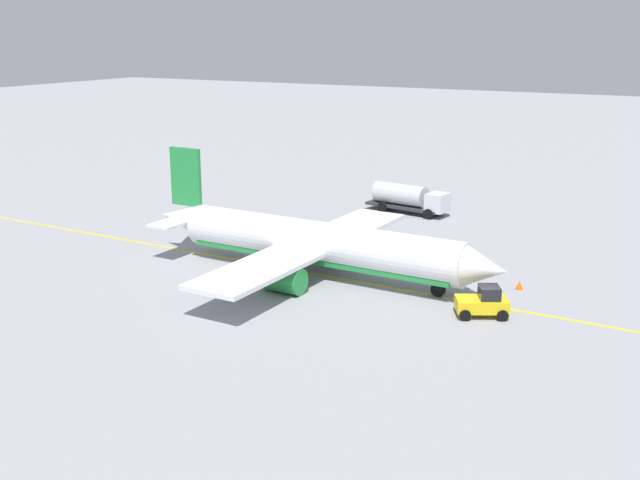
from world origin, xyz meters
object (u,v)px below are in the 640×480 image
airplane (315,244)px  pushback_tug (483,302)px  fuel_tanker (408,198)px  refueling_worker (371,221)px  safety_cone_nose (519,285)px

airplane → pushback_tug: 15.47m
fuel_tanker → refueling_worker: fuel_tanker is taller
fuel_tanker → refueling_worker: (-0.59, -8.42, -0.89)m
pushback_tug → safety_cone_nose: (0.77, 6.98, -0.67)m
airplane → fuel_tanker: airplane is taller
safety_cone_nose → refueling_worker: bearing=147.6°
fuel_tanker → safety_cone_nose: size_ratio=14.22×
refueling_worker → pushback_tug: bearing=-46.8°
pushback_tug → refueling_worker: size_ratio=2.41×
refueling_worker → fuel_tanker: bearing=86.0°
pushback_tug → fuel_tanker: bearing=122.0°
fuel_tanker → pushback_tug: 31.80m
pushback_tug → safety_cone_nose: 7.06m
airplane → pushback_tug: (15.15, -2.71, -1.58)m
fuel_tanker → safety_cone_nose: bearing=-48.6°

